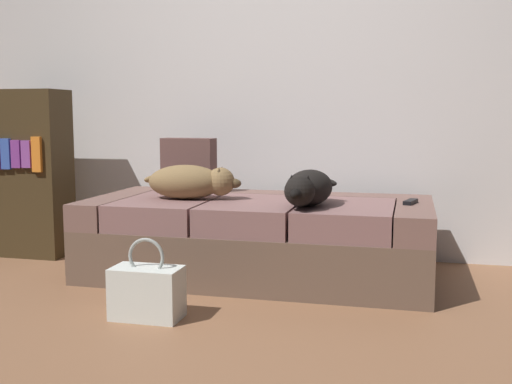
{
  "coord_description": "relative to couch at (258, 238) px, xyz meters",
  "views": [
    {
      "loc": [
        0.85,
        -2.33,
        0.93
      ],
      "look_at": [
        0.0,
        1.07,
        0.5
      ],
      "focal_mm": 43.62,
      "sensor_mm": 36.0,
      "label": 1
    }
  ],
  "objects": [
    {
      "name": "handbag",
      "position": [
        -0.31,
        -0.87,
        -0.1
      ],
      "size": [
        0.32,
        0.18,
        0.38
      ],
      "color": "white",
      "rests_on": "ground"
    },
    {
      "name": "dog_dark",
      "position": [
        0.32,
        -0.2,
        0.32
      ],
      "size": [
        0.28,
        0.57,
        0.19
      ],
      "color": "black",
      "rests_on": "couch"
    },
    {
      "name": "ground_plane",
      "position": [
        0.0,
        -1.12,
        -0.22
      ],
      "size": [
        10.0,
        10.0,
        0.0
      ],
      "primitive_type": "plane",
      "color": "#8A5D3F"
    },
    {
      "name": "tv_remote",
      "position": [
        0.85,
        0.03,
        0.24
      ],
      "size": [
        0.08,
        0.16,
        0.02
      ],
      "primitive_type": "cube",
      "rotation": [
        0.0,
        0.0,
        -0.27
      ],
      "color": "black",
      "rests_on": "couch"
    },
    {
      "name": "throw_pillow",
      "position": [
        -0.52,
        0.26,
        0.4
      ],
      "size": [
        0.35,
        0.14,
        0.34
      ],
      "primitive_type": "cube",
      "rotation": [
        0.0,
        0.0,
        -0.06
      ],
      "color": "brown",
      "rests_on": "couch"
    },
    {
      "name": "dog_tan",
      "position": [
        -0.38,
        -0.07,
        0.33
      ],
      "size": [
        0.59,
        0.29,
        0.2
      ],
      "color": "olive",
      "rests_on": "couch"
    },
    {
      "name": "couch",
      "position": [
        0.0,
        0.0,
        0.0
      ],
      "size": [
        1.96,
        0.93,
        0.45
      ],
      "color": "brown",
      "rests_on": "ground"
    },
    {
      "name": "bookshelf",
      "position": [
        -1.64,
        0.18,
        0.33
      ],
      "size": [
        0.56,
        0.3,
        1.1
      ],
      "color": "#3D2E19",
      "rests_on": "ground"
    },
    {
      "name": "back_wall",
      "position": [
        0.0,
        0.66,
        1.18
      ],
      "size": [
        6.4,
        0.1,
        2.8
      ],
      "primitive_type": "cube",
      "color": "silver",
      "rests_on": "ground"
    }
  ]
}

